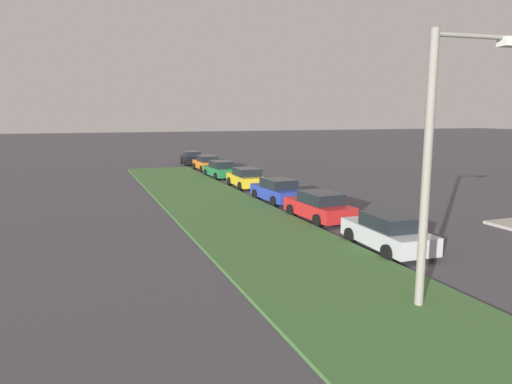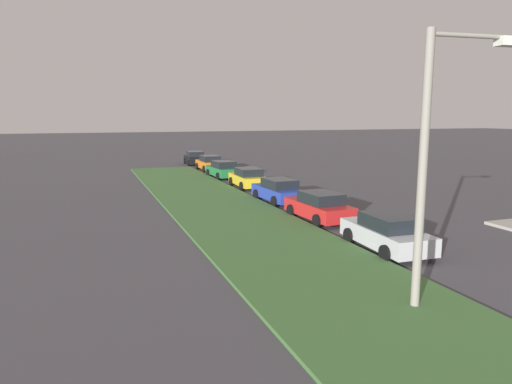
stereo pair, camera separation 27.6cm
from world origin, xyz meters
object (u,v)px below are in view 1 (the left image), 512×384
at_px(parked_car_silver, 388,232).
at_px(parked_car_orange, 207,163).
at_px(parked_car_black, 192,158).
at_px(parked_car_green, 221,170).
at_px(streetlight, 439,151).
at_px(parked_car_blue, 277,191).
at_px(parked_car_yellow, 246,178).
at_px(parked_car_red, 319,206).

bearing_deg(parked_car_silver, parked_car_orange, 1.73).
bearing_deg(parked_car_black, parked_car_silver, -177.31).
bearing_deg(parked_car_green, parked_car_black, -4.13).
relative_size(parked_car_silver, parked_car_black, 1.00).
distance_m(parked_car_orange, streetlight, 34.41).
bearing_deg(parked_car_black, parked_car_green, -177.86).
distance_m(parked_car_silver, parked_car_green, 23.32).
distance_m(parked_car_blue, parked_car_yellow, 6.24).
xyz_separation_m(parked_car_red, parked_car_green, (17.61, -0.01, 0.00)).
height_order(parked_car_red, streetlight, streetlight).
bearing_deg(parked_car_blue, parked_car_orange, -4.04).
bearing_deg(parked_car_green, streetlight, 171.90).
height_order(parked_car_orange, parked_car_black, same).
relative_size(parked_car_red, streetlight, 0.59).
height_order(parked_car_blue, parked_car_black, same).
height_order(parked_car_silver, parked_car_blue, same).
bearing_deg(parked_car_silver, parked_car_yellow, 1.60).
bearing_deg(parked_car_orange, parked_car_red, 178.55).
height_order(parked_car_green, parked_car_black, same).
bearing_deg(parked_car_green, parked_car_orange, -6.17).
bearing_deg(parked_car_red, parked_car_black, -3.58).
height_order(parked_car_red, parked_car_yellow, same).
distance_m(parked_car_blue, parked_car_green, 12.21).
bearing_deg(parked_car_red, parked_car_orange, -3.94).
bearing_deg(parked_car_green, parked_car_red, 176.74).
distance_m(parked_car_silver, parked_car_orange, 29.01).
bearing_deg(parked_car_green, parked_car_blue, 176.85).
height_order(parked_car_yellow, streetlight, streetlight).
height_order(parked_car_blue, streetlight, streetlight).
xyz_separation_m(parked_car_silver, streetlight, (-5.10, 2.39, 3.67)).
distance_m(parked_car_red, streetlight, 11.66).
xyz_separation_m(parked_car_silver, parked_car_yellow, (17.35, -0.23, 0.00)).
xyz_separation_m(parked_car_yellow, parked_car_orange, (11.65, -0.09, 0.00)).
distance_m(parked_car_blue, parked_car_black, 23.91).
height_order(parked_car_green, parked_car_orange, same).
height_order(parked_car_red, parked_car_blue, same).
relative_size(parked_car_black, streetlight, 0.59).
relative_size(parked_car_yellow, parked_car_black, 0.99).
xyz_separation_m(parked_car_silver, parked_car_blue, (11.11, -0.05, 0.00)).
relative_size(parked_car_silver, parked_car_green, 0.99).
distance_m(parked_car_silver, parked_car_blue, 11.11).
height_order(parked_car_yellow, parked_car_black, same).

